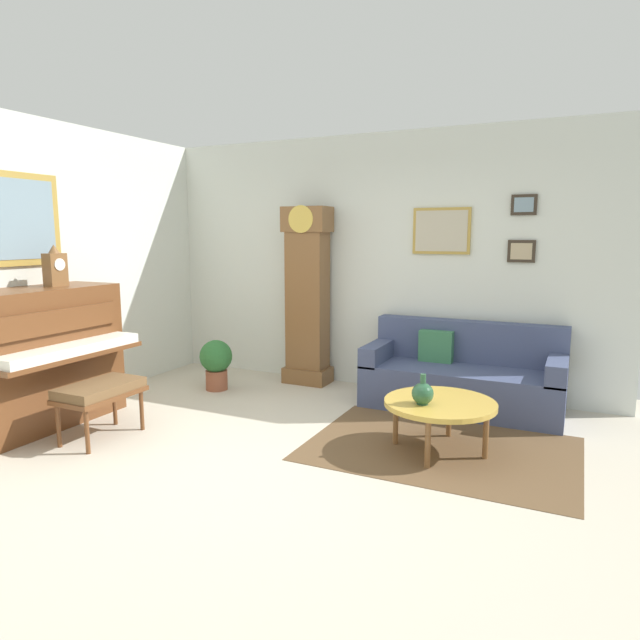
{
  "coord_description": "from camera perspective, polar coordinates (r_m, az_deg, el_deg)",
  "views": [
    {
      "loc": [
        2.1,
        -3.48,
        1.72
      ],
      "look_at": [
        -0.15,
        1.28,
        0.9
      ],
      "focal_mm": 31.02,
      "sensor_mm": 36.0,
      "label": 1
    }
  ],
  "objects": [
    {
      "name": "grandfather_clock",
      "position": [
        6.33,
        -1.3,
        2.03
      ],
      "size": [
        0.52,
        0.34,
        2.03
      ],
      "color": "brown",
      "rests_on": "ground_plane"
    },
    {
      "name": "mantel_clock",
      "position": [
        5.58,
        -25.66,
        4.91
      ],
      "size": [
        0.13,
        0.18,
        0.38
      ],
      "color": "brown",
      "rests_on": "piano"
    },
    {
      "name": "ground_plane",
      "position": [
        4.43,
        -5.49,
        -14.7
      ],
      "size": [
        6.4,
        6.0,
        0.1
      ],
      "primitive_type": "cube",
      "color": "beige"
    },
    {
      "name": "piano_bench",
      "position": [
        5.03,
        -21.74,
        -6.9
      ],
      "size": [
        0.42,
        0.7,
        0.48
      ],
      "color": "brown",
      "rests_on": "ground_plane"
    },
    {
      "name": "potted_plant",
      "position": [
        6.25,
        -10.67,
        -4.21
      ],
      "size": [
        0.36,
        0.36,
        0.56
      ],
      "color": "#935138",
      "rests_on": "ground_plane"
    },
    {
      "name": "couch",
      "position": [
        5.71,
        14.5,
        -5.67
      ],
      "size": [
        1.9,
        0.8,
        0.84
      ],
      "color": "#424C70",
      "rests_on": "ground_plane"
    },
    {
      "name": "coffee_table",
      "position": [
        4.51,
        12.28,
        -8.53
      ],
      "size": [
        0.88,
        0.88,
        0.41
      ],
      "color": "gold",
      "rests_on": "ground_plane"
    },
    {
      "name": "green_jug",
      "position": [
        4.37,
        10.55,
        -7.45
      ],
      "size": [
        0.17,
        0.17,
        0.24
      ],
      "color": "#234C33",
      "rests_on": "coffee_table"
    },
    {
      "name": "piano",
      "position": [
        5.54,
        -26.98,
        -3.45
      ],
      "size": [
        0.87,
        1.44,
        1.25
      ],
      "color": "brown",
      "rests_on": "ground_plane"
    },
    {
      "name": "wall_left",
      "position": [
        5.85,
        -28.25,
        4.8
      ],
      "size": [
        0.13,
        4.9,
        2.8
      ],
      "color": "silver",
      "rests_on": "ground_plane"
    },
    {
      "name": "area_rug",
      "position": [
        4.69,
        12.36,
        -12.8
      ],
      "size": [
        2.1,
        1.5,
        0.01
      ],
      "primitive_type": "cube",
      "color": "brown",
      "rests_on": "ground_plane"
    },
    {
      "name": "wall_back",
      "position": [
        6.25,
        5.78,
        5.93
      ],
      "size": [
        5.3,
        0.13,
        2.8
      ],
      "color": "silver",
      "rests_on": "ground_plane"
    }
  ]
}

